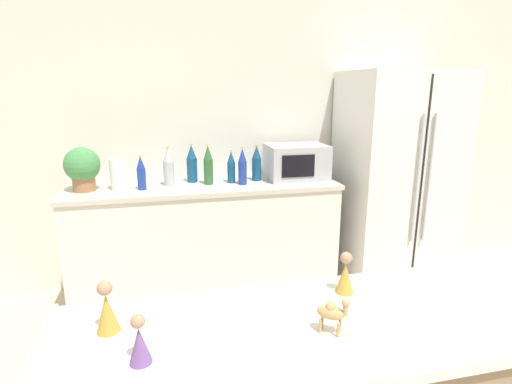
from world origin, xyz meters
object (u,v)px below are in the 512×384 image
back_bottle_4 (192,164)px  back_bottle_5 (257,163)px  camel_figurine (332,312)px  wise_man_figurine_crimson (345,275)px  back_bottle_2 (208,165)px  wise_man_figurine_purple (139,342)px  potted_plant (82,167)px  back_bottle_3 (242,167)px  back_bottle_6 (231,167)px  back_bottle_0 (141,173)px  wise_man_figurine_blue (107,310)px  back_bottle_1 (169,167)px  paper_towel_roll (118,174)px  microwave (296,162)px  refrigerator (395,180)px

back_bottle_4 → back_bottle_5: back_bottle_4 is taller
camel_figurine → wise_man_figurine_crimson: 0.26m
back_bottle_2 → wise_man_figurine_purple: back_bottle_2 is taller
potted_plant → back_bottle_2: potted_plant is taller
back_bottle_3 → back_bottle_6: bearing=134.2°
potted_plant → wise_man_figurine_crimson: potted_plant is taller
back_bottle_2 → back_bottle_5: (0.39, 0.05, -0.01)m
back_bottle_2 → back_bottle_0: bearing=-172.8°
back_bottle_2 → wise_man_figurine_blue: bearing=-104.9°
back_bottle_0 → wise_man_figurine_blue: back_bottle_0 is taller
back_bottle_3 → wise_man_figurine_purple: back_bottle_3 is taller
back_bottle_1 → back_bottle_6: (0.48, -0.01, -0.02)m
paper_towel_roll → potted_plant: bearing=173.5°
back_bottle_0 → camel_figurine: (0.62, -2.02, -0.03)m
microwave → back_bottle_2: (-0.73, -0.04, 0.01)m
back_bottle_6 → wise_man_figurine_purple: back_bottle_6 is taller
microwave → wise_man_figurine_blue: bearing=-122.2°
back_bottle_5 → back_bottle_6: back_bottle_5 is taller
back_bottle_5 → wise_man_figurine_purple: back_bottle_5 is taller
back_bottle_1 → wise_man_figurine_blue: back_bottle_1 is taller
paper_towel_roll → camel_figurine: size_ratio=1.95×
back_bottle_4 → wise_man_figurine_crimson: back_bottle_4 is taller
paper_towel_roll → back_bottle_0: back_bottle_0 is taller
back_bottle_1 → wise_man_figurine_blue: 1.96m
microwave → back_bottle_2: bearing=-176.9°
paper_towel_roll → microwave: bearing=3.0°
microwave → back_bottle_4: bearing=175.4°
back_bottle_5 → back_bottle_6: bearing=-171.3°
back_bottle_2 → back_bottle_3: size_ratio=1.07×
microwave → back_bottle_1: bearing=-179.1°
back_bottle_4 → back_bottle_6: bearing=-17.6°
back_bottle_0 → microwave: bearing=4.8°
back_bottle_6 → wise_man_figurine_crimson: back_bottle_6 is taller
back_bottle_6 → wise_man_figurine_blue: bearing=-109.6°
back_bottle_6 → back_bottle_4: bearing=162.4°
back_bottle_3 → refrigerator: bearing=0.2°
paper_towel_roll → back_bottle_6: back_bottle_6 is taller
back_bottle_5 → wise_man_figurine_crimson: bearing=-93.8°
refrigerator → camel_figurine: 2.49m
back_bottle_2 → back_bottle_5: size_ratio=1.07×
back_bottle_3 → wise_man_figurine_blue: 2.01m
refrigerator → back_bottle_1: (-1.88, 0.08, 0.18)m
back_bottle_5 → back_bottle_2: bearing=-173.4°
back_bottle_1 → back_bottle_2: size_ratio=0.96×
microwave → back_bottle_3: 0.48m
back_bottle_1 → back_bottle_6: 0.48m
paper_towel_roll → microwave: (1.39, 0.07, 0.03)m
potted_plant → wise_man_figurine_purple: 2.14m
back_bottle_3 → wise_man_figurine_blue: (-0.77, -1.86, -0.04)m
refrigerator → back_bottle_5: 1.20m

